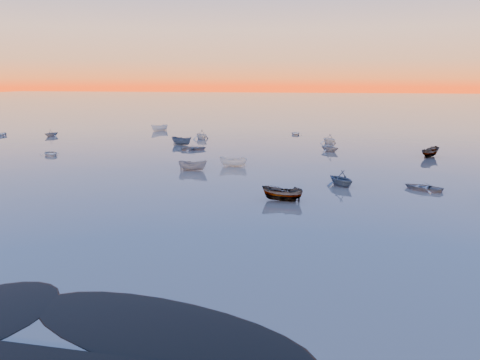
% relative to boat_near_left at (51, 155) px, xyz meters
% --- Properties ---
extents(ground, '(600.00, 600.00, 0.00)m').
position_rel_boat_near_left_xyz_m(ground, '(36.36, 55.21, 0.00)').
color(ground, '#665E55').
rests_on(ground, ground).
extents(mud_lobes, '(140.00, 6.00, 0.07)m').
position_rel_boat_near_left_xyz_m(mud_lobes, '(36.36, -45.79, 0.01)').
color(mud_lobes, black).
rests_on(mud_lobes, ground).
extents(moored_fleet, '(124.00, 58.00, 1.20)m').
position_rel_boat_near_left_xyz_m(moored_fleet, '(36.36, 8.21, 0.00)').
color(moored_fleet, silver).
rests_on(moored_fleet, ground).
extents(boat_near_left, '(3.95, 3.83, 0.97)m').
position_rel_boat_near_left_xyz_m(boat_near_left, '(0.00, 0.00, 0.00)').
color(boat_near_left, silver).
rests_on(boat_near_left, ground).
extents(boat_near_center, '(1.69, 3.88, 1.33)m').
position_rel_boat_near_left_xyz_m(boat_near_center, '(25.18, -7.19, 0.00)').
color(boat_near_center, slate).
rests_on(boat_near_center, ground).
extents(boat_near_right, '(4.06, 3.83, 1.35)m').
position_rel_boat_near_left_xyz_m(boat_near_right, '(43.97, -12.53, 0.00)').
color(boat_near_right, '#31455F').
rests_on(boat_near_right, ground).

